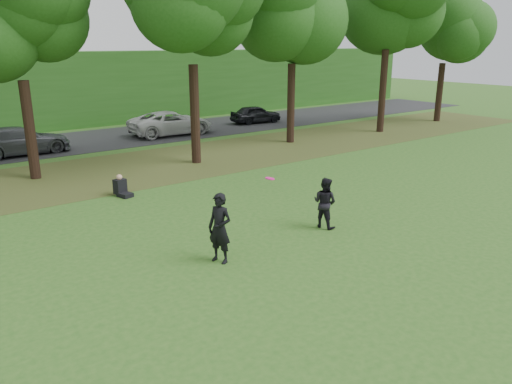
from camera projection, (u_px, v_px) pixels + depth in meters
ground at (307, 276)px, 12.46m from camera, size 120.00×120.00×0.00m
leaf_litter at (112, 172)px, 22.42m from camera, size 60.00×7.00×0.01m
street at (59, 144)px, 28.56m from camera, size 70.00×7.00×0.02m
far_hedge at (27, 92)px, 32.44m from camera, size 70.00×3.00×5.00m
player_left at (220, 228)px, 13.00m from camera, size 0.67×0.80×1.88m
player_right at (325, 203)px, 15.53m from camera, size 0.79×0.91×1.61m
parked_cars at (24, 138)px, 26.34m from camera, size 35.19×3.36×1.54m
frisbee at (270, 178)px, 14.24m from camera, size 0.30×0.30×0.09m
seated_person at (121, 188)px, 18.85m from camera, size 0.57×0.81×0.83m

